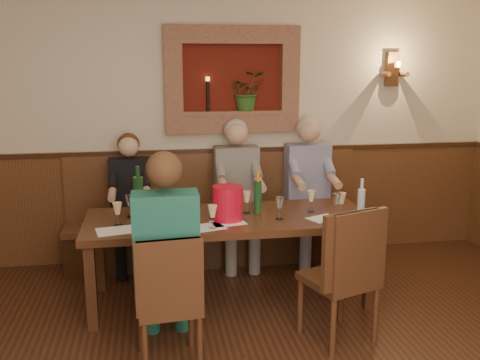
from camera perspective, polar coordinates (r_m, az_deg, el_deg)
The scene contains 31 objects.
room_shell at distance 2.53m, azimuth 5.05°, elevation 9.35°, with size 6.04×6.04×2.82m.
wainscoting at distance 2.90m, azimuth 4.54°, elevation -17.24°, with size 6.02×6.02×1.15m.
wall_niche at distance 5.46m, azimuth -0.38°, elevation 10.18°, with size 1.36×0.30×1.06m.
wall_sconce at distance 5.94m, azimuth 15.96°, elevation 11.22°, with size 0.25×0.20×0.35m.
dining_table at distance 4.54m, azimuth -1.14°, elevation -4.80°, with size 2.40×0.90×0.75m.
bench at distance 5.54m, azimuth -2.58°, elevation -5.37°, with size 3.00×0.45×1.11m.
chair_near_left at distance 3.78m, azimuth -7.55°, elevation -15.17°, with size 0.45×0.45×0.95m.
chair_near_right at distance 4.10m, azimuth 10.56°, elevation -12.58°, with size 0.58×0.58×1.03m.
person_bench_left at distance 5.34m, azimuth -11.52°, elevation -3.73°, with size 0.39×0.48×1.36m.
person_bench_mid at distance 5.38m, azimuth -0.25°, elevation -2.71°, with size 0.44×0.54×1.48m.
person_bench_right at distance 5.55m, azimuth 7.37°, elevation -2.31°, with size 0.45×0.55×1.49m.
person_chair_front at distance 3.79m, azimuth -7.82°, elevation -9.58°, with size 0.44×0.54×1.47m.
spittoon_bucket at distance 4.38m, azimuth -1.33°, elevation -2.49°, with size 0.25×0.25×0.28m, color red.
wine_bottle_green_a at distance 4.58m, azimuth 1.91°, elevation -1.71°, with size 0.07×0.07×0.37m.
wine_bottle_green_b at distance 4.53m, azimuth -10.77°, elevation -1.69°, with size 0.09×0.09×0.43m.
water_bottle at distance 4.53m, azimuth 12.79°, elevation -2.39°, with size 0.07×0.07×0.34m.
tasting_sheet_a at distance 4.25m, azimuth -12.99°, elevation -5.27°, with size 0.31×0.22×0.00m, color white.
tasting_sheet_b at distance 4.34m, azimuth -1.28°, elevation -4.57°, with size 0.27×0.19×0.00m, color white.
tasting_sheet_c at distance 4.51m, azimuth 8.86°, elevation -4.06°, with size 0.25×0.18×0.00m, color white.
tasting_sheet_d at distance 4.23m, azimuth -3.69°, elevation -5.07°, with size 0.29×0.20×0.00m, color white.
wine_glass_0 at distance 4.35m, azimuth -12.92°, elevation -3.59°, with size 0.08×0.08×0.19m, color #F5DE92, non-canonical shape.
wine_glass_1 at distance 4.57m, azimuth -11.65°, elevation -2.75°, with size 0.08×0.08×0.19m, color white, non-canonical shape.
wine_glass_2 at distance 4.23m, azimuth -7.18°, elevation -3.82°, with size 0.08×0.08×0.19m, color #F5DE92, non-canonical shape.
wine_glass_3 at distance 4.55m, azimuth -5.67°, elevation -2.59°, with size 0.08×0.08×0.19m, color white, non-canonical shape.
wine_glass_4 at distance 4.35m, azimuth -2.27°, elevation -3.27°, with size 0.08×0.08×0.19m, color #F5DE92, non-canonical shape.
wine_glass_5 at distance 4.60m, azimuth 0.71°, elevation -2.39°, with size 0.08×0.08×0.19m, color #F5DE92, non-canonical shape.
wine_glass_6 at distance 4.42m, azimuth 4.26°, elevation -3.02°, with size 0.08×0.08×0.19m, color white, non-canonical shape.
wine_glass_7 at distance 4.67m, azimuth 7.60°, elevation -2.27°, with size 0.08×0.08×0.19m, color #F5DE92, non-canonical shape.
wine_glass_8 at distance 4.60m, azimuth 10.25°, elevation -2.57°, with size 0.08×0.08×0.19m, color white, non-canonical shape.
wine_glass_9 at distance 4.17m, azimuth -2.95°, elevation -3.97°, with size 0.08×0.08×0.19m, color #F5DE92, non-canonical shape.
wine_glass_10 at distance 4.62m, azimuth 10.77°, elevation -2.51°, with size 0.08×0.08×0.19m, color #F5DE92, non-canonical shape.
Camera 1 is at (-0.64, -2.44, 2.02)m, focal length 40.00 mm.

